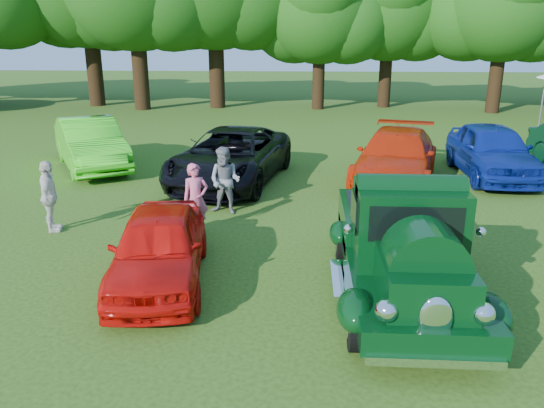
# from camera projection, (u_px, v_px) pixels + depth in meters

# --- Properties ---
(ground) EXTENTS (120.00, 120.00, 0.00)m
(ground) POSITION_uv_depth(u_px,v_px,m) (300.00, 307.00, 8.37)
(ground) COLOR #254610
(ground) RESTS_ON ground
(hero_pickup) EXTENTS (2.30, 4.93, 1.93)m
(hero_pickup) POSITION_uv_depth(u_px,v_px,m) (403.00, 248.00, 8.54)
(hero_pickup) COLOR black
(hero_pickup) RESTS_ON ground
(red_convertible) EXTENTS (2.03, 3.94, 1.28)m
(red_convertible) POSITION_uv_depth(u_px,v_px,m) (159.00, 247.00, 9.09)
(red_convertible) COLOR #C10C08
(red_convertible) RESTS_ON ground
(back_car_lime) EXTENTS (3.92, 5.00, 1.59)m
(back_car_lime) POSITION_uv_depth(u_px,v_px,m) (91.00, 144.00, 17.05)
(back_car_lime) COLOR #35CB1B
(back_car_lime) RESTS_ON ground
(back_car_black) EXTENTS (3.53, 5.96, 1.55)m
(back_car_black) POSITION_uv_depth(u_px,v_px,m) (231.00, 156.00, 15.34)
(back_car_black) COLOR black
(back_car_black) RESTS_ON ground
(back_car_orange) EXTENTS (3.43, 5.61, 1.52)m
(back_car_orange) POSITION_uv_depth(u_px,v_px,m) (396.00, 157.00, 15.29)
(back_car_orange) COLOR #BC2206
(back_car_orange) RESTS_ON ground
(back_car_blue) EXTENTS (1.96, 4.75, 1.61)m
(back_car_blue) POSITION_uv_depth(u_px,v_px,m) (492.00, 151.00, 15.96)
(back_car_blue) COLOR navy
(back_car_blue) RESTS_ON ground
(spectator_pink) EXTENTS (0.67, 0.60, 1.54)m
(spectator_pink) POSITION_uv_depth(u_px,v_px,m) (196.00, 199.00, 11.32)
(spectator_pink) COLOR #CD5472
(spectator_pink) RESTS_ON ground
(spectator_grey) EXTENTS (0.92, 0.80, 1.62)m
(spectator_grey) POSITION_uv_depth(u_px,v_px,m) (225.00, 181.00, 12.61)
(spectator_grey) COLOR slate
(spectator_grey) RESTS_ON ground
(spectator_white) EXTENTS (0.66, 1.00, 1.58)m
(spectator_white) POSITION_uv_depth(u_px,v_px,m) (49.00, 197.00, 11.42)
(spectator_white) COLOR beige
(spectator_white) RESTS_ON ground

